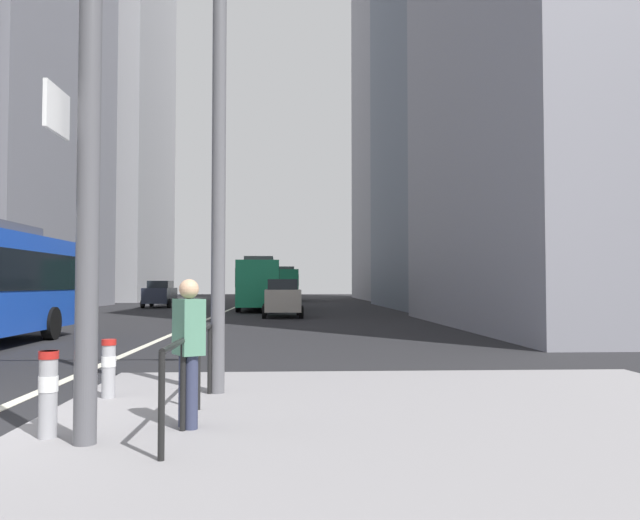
# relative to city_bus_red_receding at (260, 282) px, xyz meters

# --- Properties ---
(ground_plane) EXTENTS (160.00, 160.00, 0.00)m
(ground_plane) POSITION_rel_city_bus_red_receding_xyz_m (-2.02, -14.73, -1.84)
(ground_plane) COLOR black
(median_island) EXTENTS (9.00, 10.00, 0.15)m
(median_island) POSITION_rel_city_bus_red_receding_xyz_m (3.48, -35.73, -1.76)
(median_island) COLOR gray
(median_island) RESTS_ON ground
(lane_centre_line) EXTENTS (0.20, 80.00, 0.01)m
(lane_centre_line) POSITION_rel_city_bus_red_receding_xyz_m (-2.02, -4.73, -1.83)
(lane_centre_line) COLOR beige
(lane_centre_line) RESTS_ON ground
(office_tower_left_far) EXTENTS (12.38, 18.49, 41.34)m
(office_tower_left_far) POSITION_rel_city_bus_red_receding_xyz_m (-18.02, 25.23, 18.84)
(office_tower_left_far) COLOR #9E9EA3
(office_tower_left_far) RESTS_ON ground
(office_tower_right_mid) EXTENTS (11.96, 18.35, 36.67)m
(office_tower_right_mid) POSITION_rel_city_bus_red_receding_xyz_m (14.98, 3.17, 16.50)
(office_tower_right_mid) COLOR slate
(office_tower_right_mid) RESTS_ON ground
(office_tower_right_far) EXTENTS (10.01, 23.96, 48.27)m
(office_tower_right_far) POSITION_rel_city_bus_red_receding_xyz_m (14.98, 26.61, 22.30)
(office_tower_right_far) COLOR gray
(office_tower_right_far) RESTS_ON ground
(city_bus_red_receding) EXTENTS (2.83, 11.59, 3.40)m
(city_bus_red_receding) POSITION_rel_city_bus_red_receding_xyz_m (0.00, 0.00, 0.00)
(city_bus_red_receding) COLOR #198456
(city_bus_red_receding) RESTS_ON ground
(city_bus_red_distant) EXTENTS (2.79, 11.26, 3.40)m
(city_bus_red_distant) POSITION_rel_city_bus_red_receding_xyz_m (1.50, 22.38, -0.00)
(city_bus_red_distant) COLOR #198456
(city_bus_red_distant) RESTS_ON ground
(car_oncoming_mid) EXTENTS (2.09, 4.56, 1.94)m
(car_oncoming_mid) POSITION_rel_city_bus_red_receding_xyz_m (-7.51, 4.76, -0.85)
(car_oncoming_mid) COLOR #232838
(car_oncoming_mid) RESTS_ON ground
(car_receding_near) EXTENTS (2.13, 4.59, 1.94)m
(car_receding_near) POSITION_rel_city_bus_red_receding_xyz_m (1.56, -9.21, -0.85)
(car_receding_near) COLOR #B2A899
(car_receding_near) RESTS_ON ground
(street_lamp_post) EXTENTS (5.50, 0.32, 8.00)m
(street_lamp_post) POSITION_rel_city_bus_red_receding_xyz_m (0.88, -32.88, 3.45)
(street_lamp_post) COLOR #56565B
(street_lamp_post) RESTS_ON median_island
(bollard_right) EXTENTS (0.20, 0.20, 0.87)m
(bollard_right) POSITION_rel_city_bus_red_receding_xyz_m (-0.53, -35.43, -1.20)
(bollard_right) COLOR #99999E
(bollard_right) RESTS_ON median_island
(bollard_back) EXTENTS (0.20, 0.20, 0.79)m
(bollard_back) POSITION_rel_city_bus_red_receding_xyz_m (-0.56, -33.19, -1.24)
(bollard_back) COLOR #99999E
(bollard_back) RESTS_ON median_island
(pedestrian_railing) EXTENTS (0.06, 3.43, 0.98)m
(pedestrian_railing) POSITION_rel_city_bus_red_receding_xyz_m (0.78, -34.63, -0.99)
(pedestrian_railing) COLOR black
(pedestrian_railing) RESTS_ON median_island
(pedestrian_waiting) EXTENTS (0.40, 0.45, 1.60)m
(pedestrian_waiting) POSITION_rel_city_bus_red_receding_xyz_m (0.81, -35.04, -0.81)
(pedestrian_waiting) COLOR #2D334C
(pedestrian_waiting) RESTS_ON median_island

